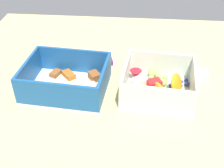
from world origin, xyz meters
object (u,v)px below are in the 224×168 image
paper_cup_liner (201,74)px  pasta_container (67,82)px  candy_bar (99,62)px  fruit_bowl (157,85)px

paper_cup_liner → pasta_container: bearing=-166.4°
pasta_container → paper_cup_liner: (30.14, 7.26, -1.18)cm
candy_bar → paper_cup_liner: (24.64, -3.64, 0.34)cm
fruit_bowl → candy_bar: size_ratio=2.33×
fruit_bowl → candy_bar: fruit_bowl is taller
pasta_container → fruit_bowl: 19.64cm
fruit_bowl → paper_cup_liner: size_ratio=4.93×
fruit_bowl → paper_cup_liner: fruit_bowl is taller
fruit_bowl → candy_bar: bearing=143.9°
fruit_bowl → paper_cup_liner: bearing=32.3°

